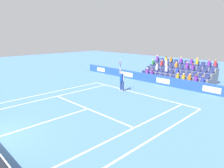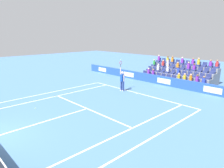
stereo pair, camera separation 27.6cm
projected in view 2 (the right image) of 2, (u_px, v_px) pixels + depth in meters
name	position (u px, v px, depth m)	size (l,w,h in m)	color
line_baseline	(138.00, 93.00, 17.57)	(10.97, 0.10, 0.01)	white
line_service	(87.00, 109.00, 13.89)	(8.23, 0.10, 0.01)	white
line_centre_service	(43.00, 122.00, 11.75)	(0.10, 6.40, 0.01)	white
line_singles_sideline_left	(52.00, 97.00, 16.49)	(0.10, 11.89, 0.01)	white
line_singles_sideline_right	(127.00, 131.00, 10.69)	(0.10, 11.89, 0.01)	white
line_doubles_sideline_left	(45.00, 94.00, 17.45)	(0.10, 11.89, 0.01)	white
line_doubles_sideline_right	(148.00, 140.00, 9.73)	(0.10, 11.89, 0.01)	white
line_centre_mark	(137.00, 93.00, 17.50)	(0.10, 0.20, 0.01)	white
sponsor_barrier	(164.00, 81.00, 20.24)	(23.51, 0.22, 0.90)	blue
tennis_player	(122.00, 80.00, 18.12)	(0.53, 0.37, 2.85)	navy
stadium_stand	(179.00, 75.00, 22.15)	(7.44, 3.80, 2.61)	gray
loose_tennis_ball	(35.00, 108.00, 13.90)	(0.07, 0.07, 0.07)	#D1E533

